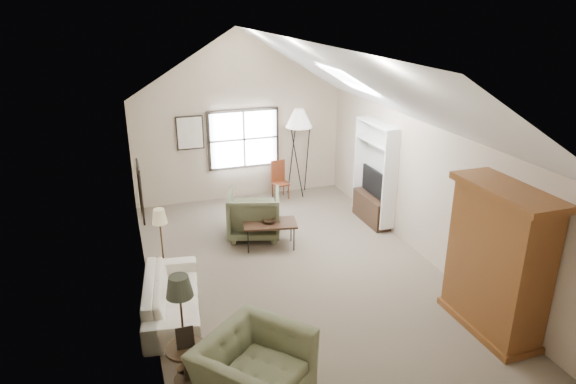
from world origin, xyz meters
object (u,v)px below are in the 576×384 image
object	(u,v)px
armchair_far	(254,214)
coffee_table	(270,235)
armoire	(498,261)
sofa	(172,296)
side_chair	(280,180)
armchair_near	(254,370)
side_table	(187,364)

from	to	relation	value
armchair_far	coffee_table	distance (m)	0.67
armoire	sofa	bearing A→B (deg)	156.92
armoire	side_chair	size ratio (longest dim) A/B	2.39
armchair_near	side_table	bearing A→B (deg)	102.34
armchair_far	side_table	xyz separation A→B (m)	(-1.93, -3.88, -0.22)
side_table	coffee_table	bearing A→B (deg)	57.52
coffee_table	side_chair	bearing A→B (deg)	67.65
side_chair	armoire	bearing A→B (deg)	-83.43
side_table	armchair_near	bearing A→B (deg)	-37.87
side_table	side_chair	size ratio (longest dim) A/B	0.56
armchair_near	coffee_table	bearing A→B (deg)	30.64
sofa	armchair_near	bearing A→B (deg)	-154.24
armchair_near	side_table	xyz separation A→B (m)	(-0.72, 0.56, -0.16)
sofa	coffee_table	size ratio (longest dim) A/B	2.02
armchair_near	armoire	bearing A→B (deg)	-35.21
armchair_far	armoire	bearing A→B (deg)	137.96
sofa	side_table	size ratio (longest dim) A/B	3.99
armchair_far	side_table	distance (m)	4.34
sofa	armchair_far	bearing A→B (deg)	-32.87
armoire	side_table	xyz separation A→B (m)	(-4.38, 0.27, -0.84)
armoire	side_table	bearing A→B (deg)	176.52
armchair_near	side_chair	world-z (taller)	side_chair
armchair_near	side_table	size ratio (longest dim) A/B	2.47
side_chair	armchair_far	bearing A→B (deg)	-127.98
coffee_table	armoire	bearing A→B (deg)	-56.92
armoire	coffee_table	bearing A→B (deg)	123.08
coffee_table	sofa	bearing A→B (deg)	-141.30
armchair_near	sofa	bearing A→B (deg)	68.64
sofa	coffee_table	world-z (taller)	sofa
armchair_near	side_chair	distance (m)	6.70
side_chair	side_table	bearing A→B (deg)	-124.05
armoire	side_table	size ratio (longest dim) A/B	4.27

